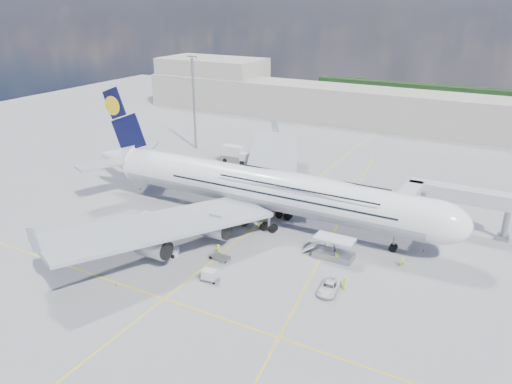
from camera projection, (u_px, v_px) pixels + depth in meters
The scene contains 31 objects.
ground at pixel (236, 242), 87.35m from camera, with size 300.00×300.00×0.00m, color gray.
taxi_line_main at pixel (236, 242), 87.35m from camera, with size 0.25×220.00×0.01m, color yellow.
taxi_line_cross at pixel (164, 299), 71.00m from camera, with size 120.00×0.25×0.01m, color yellow.
taxi_line_diag at pixel (332, 237), 89.29m from camera, with size 0.25×100.00×0.01m, color yellow.
airliner at pixel (264, 188), 92.91m from camera, with size 77.26×79.15×23.71m.
jet_bridge at pixel (439, 197), 88.69m from camera, with size 18.80×12.10×8.50m.
cargo_loader at pixel (333, 251), 81.77m from camera, with size 8.53×3.20×3.67m.
light_mast at pixel (194, 102), 137.16m from camera, with size 3.00×0.70×25.50m.
terminal at pixel (384, 109), 162.84m from camera, with size 180.00×16.00×12.00m, color #B2AD9E.
hangar at pixel (213, 81), 197.03m from camera, with size 40.00×22.00×18.00m, color #B2AD9E.
dolly_row_a at pixel (148, 218), 94.25m from camera, with size 3.52×2.17×2.11m.
dolly_row_b at pixel (178, 226), 91.58m from camera, with size 2.89×1.96×1.67m.
dolly_row_c at pixel (153, 243), 84.63m from camera, with size 3.75×2.78×2.12m.
dolly_back at pixel (113, 228), 92.06m from camera, with size 3.45×2.09×0.48m.
dolly_nose_far at pixel (209, 275), 75.22m from camera, with size 3.04×1.82×1.84m.
dolly_nose_near at pixel (220, 257), 81.58m from camera, with size 3.80×2.65×0.50m.
baggage_tug at pixel (170, 251), 82.62m from camera, with size 3.13×2.29×1.78m.
catering_truck_inner at pixel (241, 184), 109.60m from camera, with size 6.08×2.71×3.54m.
catering_truck_outer at pixel (236, 155), 128.57m from camera, with size 7.56×3.05×4.47m.
service_van at pixel (329, 287), 72.40m from camera, with size 2.48×5.38×1.50m, color white.
crew_nose at pixel (402, 261), 79.20m from camera, with size 0.70×0.46×1.92m, color #C1EE19.
crew_loader at pixel (336, 258), 80.22m from camera, with size 0.90×0.70×1.86m, color #A8FF1A.
crew_wing at pixel (192, 217), 95.30m from camera, with size 1.00×0.42×1.70m, color #DCF81A.
crew_van at pixel (345, 283), 73.05m from camera, with size 0.94×0.61×1.93m, color #E9F91A.
crew_tug at pixel (218, 249), 83.48m from camera, with size 1.05×0.60×1.62m, color #D4F419.
cone_nose at pixel (424, 250), 84.19m from camera, with size 0.40×0.40×0.51m.
cone_wing_left_inner at pixel (262, 193), 108.83m from camera, with size 0.46×0.46×0.59m.
cone_wing_left_outer at pixel (270, 184), 114.19m from camera, with size 0.38×0.38×0.49m.
cone_wing_right_inner at pixel (177, 233), 90.06m from camera, with size 0.43×0.43×0.55m.
cone_wing_right_outer at pixel (116, 284), 74.23m from camera, with size 0.43×0.43×0.55m.
cone_tail at pixel (140, 189), 111.26m from camera, with size 0.39×0.39×0.49m.
Camera 1 is at (40.50, -66.90, 40.06)m, focal length 35.00 mm.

